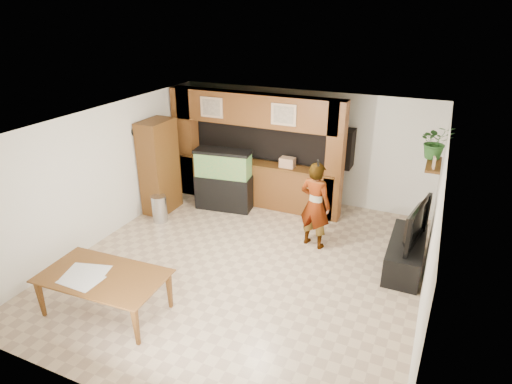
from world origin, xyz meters
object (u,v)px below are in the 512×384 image
at_px(television, 411,222).
at_px(aquarium, 224,180).
at_px(pantry_cabinet, 159,167).
at_px(dining_table, 104,295).
at_px(person, 315,205).

bearing_deg(television, aquarium, 88.49).
xyz_separation_m(pantry_cabinet, television, (5.35, -0.21, -0.15)).
xyz_separation_m(aquarium, dining_table, (0.09, -4.01, -0.36)).
height_order(aquarium, television, aquarium).
bearing_deg(person, television, -168.77).
relative_size(person, dining_table, 0.92).
bearing_deg(pantry_cabinet, person, -2.15).
height_order(pantry_cabinet, aquarium, pantry_cabinet).
height_order(pantry_cabinet, dining_table, pantry_cabinet).
distance_m(pantry_cabinet, aquarium, 1.46).
bearing_deg(pantry_cabinet, television, -2.27).
bearing_deg(person, dining_table, 68.52).
relative_size(television, dining_table, 0.67).
bearing_deg(aquarium, person, -25.82).
relative_size(pantry_cabinet, television, 1.66).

